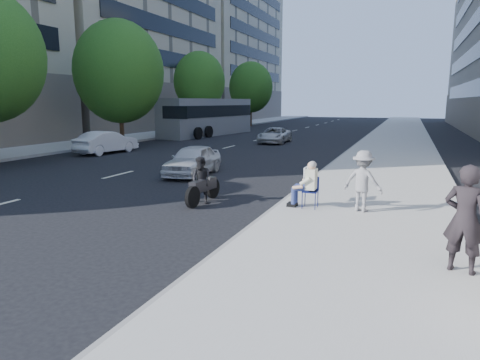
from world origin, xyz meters
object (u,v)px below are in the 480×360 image
at_px(seated_protester, 307,182).
at_px(motorcycle, 202,183).
at_px(white_sedan_mid, 107,142).
at_px(pedestrian_woman, 465,219).
at_px(white_sedan_far, 275,135).
at_px(bus, 208,117).
at_px(jogger, 363,181).
at_px(white_sedan_near, 193,160).

distance_m(seated_protester, motorcycle, 3.20).
bearing_deg(white_sedan_mid, pedestrian_woman, 151.35).
relative_size(white_sedan_far, bus, 0.33).
height_order(seated_protester, jogger, jogger).
bearing_deg(jogger, white_sedan_mid, -14.84).
bearing_deg(motorcycle, bus, 120.95).
bearing_deg(bus, white_sedan_near, -58.69).
height_order(pedestrian_woman, white_sedan_near, pedestrian_woman).
height_order(pedestrian_woman, white_sedan_far, pedestrian_woman).
relative_size(white_sedan_mid, bus, 0.33).
bearing_deg(bus, white_sedan_far, -25.19).
height_order(white_sedan_near, motorcycle, motorcycle).
bearing_deg(bus, motorcycle, -57.39).
bearing_deg(white_sedan_mid, white_sedan_far, -119.40).
bearing_deg(white_sedan_mid, jogger, 156.94).
distance_m(jogger, pedestrian_woman, 4.19).
distance_m(seated_protester, white_sedan_near, 7.27).
bearing_deg(white_sedan_far, motorcycle, -81.87).
bearing_deg(bus, seated_protester, -51.49).
bearing_deg(motorcycle, white_sedan_mid, 145.27).
height_order(jogger, white_sedan_mid, jogger).
bearing_deg(white_sedan_mid, white_sedan_near, 156.69).
height_order(white_sedan_far, bus, bus).
relative_size(motorcycle, bus, 0.17).
bearing_deg(jogger, white_sedan_near, -14.55).
distance_m(pedestrian_woman, white_sedan_mid, 21.85).
distance_m(white_sedan_near, motorcycle, 5.14).
distance_m(pedestrian_woman, white_sedan_near, 12.22).
bearing_deg(pedestrian_woman, bus, -40.25).
distance_m(jogger, motorcycle, 4.68).
xyz_separation_m(pedestrian_woman, white_sedan_mid, (-17.69, 12.82, -0.43)).
bearing_deg(white_sedan_mid, seated_protester, 154.06).
xyz_separation_m(white_sedan_mid, motorcycle, (10.99, -9.36, -0.02)).
xyz_separation_m(jogger, white_sedan_far, (-8.25, 19.10, -0.40)).
bearing_deg(pedestrian_woman, white_sedan_mid, -19.38).
xyz_separation_m(motorcycle, bus, (-11.49, 24.34, 1.00)).
height_order(jogger, pedestrian_woman, pedestrian_woman).
xyz_separation_m(jogger, pedestrian_woman, (2.03, -3.66, 0.12)).
bearing_deg(seated_protester, jogger, 4.84).
bearing_deg(white_sedan_far, white_sedan_mid, -129.09).
height_order(seated_protester, white_sedan_mid, seated_protester).
bearing_deg(jogger, motorcycle, 17.91).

